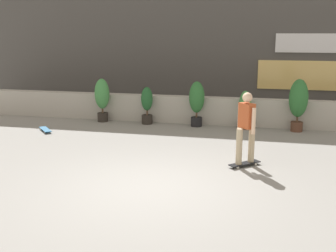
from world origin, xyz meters
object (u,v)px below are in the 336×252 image
object	(u,v)px
potted_plant_0	(102,97)
potted_plant_2	(197,101)
potted_plant_1	(147,104)
potted_plant_4	(298,101)
potted_plant_3	(245,109)
skater_by_wall_right	(246,126)
skateboard_near_camera	(45,129)

from	to	relation	value
potted_plant_0	potted_plant_2	xyz separation A→B (m)	(3.24, 0.00, -0.00)
potted_plant_1	potted_plant_4	bearing A→B (deg)	0.00
potted_plant_0	potted_plant_1	bearing A→B (deg)	0.00
potted_plant_3	skater_by_wall_right	distance (m)	3.84
potted_plant_1	potted_plant_3	size ratio (longest dim) A/B	1.02
potted_plant_2	potted_plant_3	distance (m)	1.55
potted_plant_1	skateboard_near_camera	xyz separation A→B (m)	(-2.76, -1.77, -0.61)
potted_plant_0	potted_plant_4	world-z (taller)	potted_plant_4
skateboard_near_camera	potted_plant_2	bearing A→B (deg)	21.81
potted_plant_4	skateboard_near_camera	bearing A→B (deg)	-166.80
potted_plant_4	skater_by_wall_right	world-z (taller)	skater_by_wall_right
skater_by_wall_right	potted_plant_1	bearing A→B (deg)	131.69
potted_plant_1	potted_plant_4	size ratio (longest dim) A/B	0.76
potted_plant_1	skater_by_wall_right	bearing A→B (deg)	-48.31
potted_plant_2	potted_plant_4	distance (m)	3.13
potted_plant_3	skateboard_near_camera	world-z (taller)	potted_plant_3
potted_plant_0	potted_plant_1	distance (m)	1.59
potted_plant_1	skater_by_wall_right	size ratio (longest dim) A/B	0.73
potted_plant_0	potted_plant_2	size ratio (longest dim) A/B	1.00
skateboard_near_camera	potted_plant_4	bearing A→B (deg)	13.20
potted_plant_2	potted_plant_3	size ratio (longest dim) A/B	1.21
potted_plant_0	potted_plant_1	xyz separation A→B (m)	(1.58, 0.00, -0.18)
potted_plant_2	potted_plant_1	bearing A→B (deg)	180.00
potted_plant_3	skateboard_near_camera	xyz separation A→B (m)	(-5.96, -1.77, -0.58)
potted_plant_3	potted_plant_4	world-z (taller)	potted_plant_4
potted_plant_0	skater_by_wall_right	size ratio (longest dim) A/B	0.87
potted_plant_4	skateboard_near_camera	world-z (taller)	potted_plant_4
potted_plant_3	potted_plant_2	bearing A→B (deg)	-180.00
skateboard_near_camera	skater_by_wall_right	bearing A→B (deg)	-18.39
potted_plant_2	skater_by_wall_right	xyz separation A→B (m)	(1.74, -3.82, 0.09)
skater_by_wall_right	skateboard_near_camera	world-z (taller)	skater_by_wall_right
potted_plant_1	skateboard_near_camera	world-z (taller)	potted_plant_1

